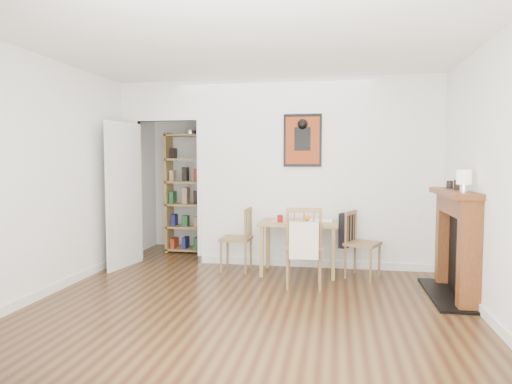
% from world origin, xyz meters
% --- Properties ---
extents(ground, '(5.20, 5.20, 0.00)m').
position_xyz_m(ground, '(0.00, 0.00, 0.00)').
color(ground, '#53391A').
rests_on(ground, ground).
extents(room_shell, '(5.20, 5.20, 5.20)m').
position_xyz_m(room_shell, '(0.10, 1.34, 1.30)').
color(room_shell, white).
rests_on(room_shell, ground).
extents(dining_table, '(1.01, 0.64, 0.69)m').
position_xyz_m(dining_table, '(0.39, 0.96, 0.60)').
color(dining_table, '#A1884B').
rests_on(dining_table, ground).
extents(chair_left, '(0.44, 0.44, 0.85)m').
position_xyz_m(chair_left, '(-0.45, 0.96, 0.43)').
color(chair_left, olive).
rests_on(chair_left, ground).
extents(chair_right, '(0.59, 0.55, 0.84)m').
position_xyz_m(chair_right, '(1.18, 0.90, 0.44)').
color(chair_right, olive).
rests_on(chair_right, ground).
extents(chair_front, '(0.50, 0.56, 0.95)m').
position_xyz_m(chair_front, '(0.50, 0.35, 0.48)').
color(chair_front, olive).
rests_on(chair_front, ground).
extents(bookshelf, '(0.81, 0.32, 1.92)m').
position_xyz_m(bookshelf, '(-1.43, 2.09, 0.95)').
color(bookshelf, '#A1884B').
rests_on(bookshelf, ground).
extents(fireplace, '(0.45, 1.25, 1.16)m').
position_xyz_m(fireplace, '(2.16, 0.25, 0.62)').
color(fireplace, brown).
rests_on(fireplace, ground).
extents(red_glass, '(0.07, 0.07, 0.09)m').
position_xyz_m(red_glass, '(0.15, 0.86, 0.73)').
color(red_glass, maroon).
rests_on(red_glass, dining_table).
extents(orange_fruit, '(0.08, 0.08, 0.08)m').
position_xyz_m(orange_fruit, '(0.50, 1.07, 0.72)').
color(orange_fruit, orange).
rests_on(orange_fruit, dining_table).
extents(placemat, '(0.41, 0.33, 0.00)m').
position_xyz_m(placemat, '(0.23, 0.99, 0.69)').
color(placemat, beige).
rests_on(placemat, dining_table).
extents(notebook, '(0.30, 0.22, 0.01)m').
position_xyz_m(notebook, '(0.66, 1.06, 0.69)').
color(notebook, white).
rests_on(notebook, dining_table).
extents(mantel_lamp, '(0.14, 0.14, 0.23)m').
position_xyz_m(mantel_lamp, '(2.11, -0.12, 1.30)').
color(mantel_lamp, silver).
rests_on(mantel_lamp, fireplace).
extents(ceramic_jar_a, '(0.09, 0.09, 0.11)m').
position_xyz_m(ceramic_jar_a, '(2.16, 0.31, 1.21)').
color(ceramic_jar_a, black).
rests_on(ceramic_jar_a, fireplace).
extents(ceramic_jar_b, '(0.07, 0.07, 0.09)m').
position_xyz_m(ceramic_jar_b, '(2.13, 0.54, 1.21)').
color(ceramic_jar_b, black).
rests_on(ceramic_jar_b, fireplace).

